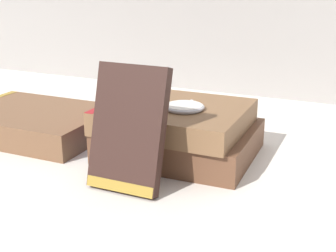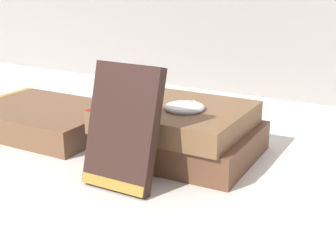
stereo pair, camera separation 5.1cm
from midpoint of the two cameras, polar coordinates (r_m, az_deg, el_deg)
The scene contains 7 objects.
ground_plane at distance 0.61m, azimuth -0.96°, elevation -4.59°, with size 3.00×3.00×0.00m, color silver.
book_flat_bottom at distance 0.63m, azimuth -1.24°, elevation -1.74°, with size 0.20×0.16×0.04m.
book_flat_top at distance 0.62m, azimuth -1.93°, elevation 1.18°, with size 0.18×0.16×0.03m.
book_side_left at distance 0.75m, azimuth -18.24°, elevation 0.49°, with size 0.22×0.16×0.04m.
book_leaning_front at distance 0.52m, azimuth -7.69°, elevation -0.90°, with size 0.08×0.05×0.14m.
pocket_watch at distance 0.59m, azimuth -0.28°, elevation 2.29°, with size 0.05×0.05×0.01m.
reading_glasses at distance 0.80m, azimuth -1.93°, elevation 1.40°, with size 0.11×0.05×0.00m.
Camera 1 is at (0.22, -0.52, 0.24)m, focal length 50.00 mm.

